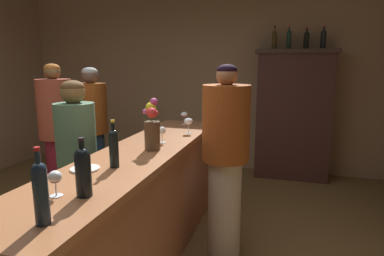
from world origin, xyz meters
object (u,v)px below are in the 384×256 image
at_px(wine_glass_spare, 184,115).
at_px(wine_bottle_syrah, 114,147).
at_px(bar_counter, 140,210).
at_px(display_bottle_left, 274,39).
at_px(wine_bottle_rose, 41,190).
at_px(patron_redhead, 77,157).
at_px(display_cabinet, 293,113).
at_px(wine_glass_front, 162,132).
at_px(patron_by_cabinet, 57,133).
at_px(wine_glass_rear, 55,178).
at_px(cheese_plate, 85,169).
at_px(display_bottle_center, 306,39).
at_px(patron_in_navy, 93,127).
at_px(display_bottle_midleft, 289,39).
at_px(wine_glass_mid, 188,122).
at_px(bartender, 225,156).
at_px(display_bottle_midright, 323,38).
at_px(flower_arrangement, 152,128).
at_px(wine_bottle_riesling, 83,170).

bearing_deg(wine_glass_spare, wine_bottle_syrah, -88.85).
relative_size(bar_counter, wine_glass_spare, 20.62).
height_order(bar_counter, display_bottle_left, display_bottle_left).
bearing_deg(wine_bottle_rose, patron_redhead, 120.46).
bearing_deg(display_cabinet, patron_redhead, -127.41).
bearing_deg(wine_glass_front, patron_by_cabinet, 162.86).
bearing_deg(wine_bottle_syrah, wine_glass_rear, -95.04).
distance_m(wine_glass_front, cheese_plate, 0.86).
relative_size(bar_counter, wine_bottle_syrah, 9.16).
relative_size(display_bottle_center, patron_in_navy, 0.18).
relative_size(display_bottle_left, display_bottle_midleft, 1.04).
bearing_deg(wine_glass_mid, bartender, -40.91).
xyz_separation_m(wine_glass_spare, display_bottle_center, (1.31, 1.42, 0.89)).
height_order(wine_bottle_syrah, display_bottle_midright, display_bottle_midright).
height_order(wine_glass_rear, flower_arrangement, flower_arrangement).
xyz_separation_m(display_cabinet, wine_glass_rear, (-1.21, -3.57, 0.12)).
distance_m(display_bottle_midleft, display_bottle_midright, 0.45).
relative_size(wine_bottle_rose, wine_bottle_riesling, 1.10).
relative_size(wine_glass_rear, display_bottle_left, 0.42).
distance_m(bar_counter, display_bottle_center, 3.30).
bearing_deg(display_bottle_center, wine_glass_mid, -120.68).
height_order(wine_glass_rear, cheese_plate, wine_glass_rear).
distance_m(cheese_plate, display_bottle_midleft, 3.52).
xyz_separation_m(bar_counter, display_bottle_midright, (1.52, 2.64, 1.49)).
bearing_deg(display_bottle_midleft, bar_counter, -112.01).
bearing_deg(wine_bottle_riesling, display_bottle_midright, 68.37).
height_order(wine_bottle_rose, flower_arrangement, flower_arrangement).
bearing_deg(bar_counter, bartender, 31.57).
relative_size(display_cabinet, display_bottle_center, 6.35).
relative_size(flower_arrangement, display_bottle_midleft, 1.31).
bearing_deg(display_bottle_center, wine_bottle_rose, -106.99).
bearing_deg(wine_glass_spare, display_bottle_midright, 43.05).
bearing_deg(cheese_plate, wine_glass_rear, -75.25).
bearing_deg(cheese_plate, display_bottle_left, 72.36).
relative_size(wine_bottle_rose, wine_glass_mid, 2.22).
relative_size(display_bottle_midleft, patron_in_navy, 0.19).
distance_m(flower_arrangement, display_bottle_midleft, 2.88).
bearing_deg(cheese_plate, bartender, 50.16).
height_order(wine_bottle_rose, bartender, bartender).
bearing_deg(wine_bottle_syrah, display_bottle_midright, 63.98).
bearing_deg(wine_bottle_riesling, bar_counter, 97.41).
relative_size(wine_glass_mid, wine_glass_rear, 1.11).
relative_size(wine_glass_rear, flower_arrangement, 0.33).
bearing_deg(display_bottle_center, wine_glass_front, -117.79).
distance_m(wine_glass_rear, flower_arrangement, 1.01).
xyz_separation_m(wine_bottle_riesling, wine_glass_front, (-0.04, 1.20, -0.04)).
distance_m(wine_glass_front, wine_glass_spare, 0.91).
xyz_separation_m(wine_bottle_riesling, cheese_plate, (-0.25, 0.37, -0.13)).
bearing_deg(display_bottle_midleft, display_cabinet, 0.00).
bearing_deg(flower_arrangement, wine_bottle_rose, -88.36).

